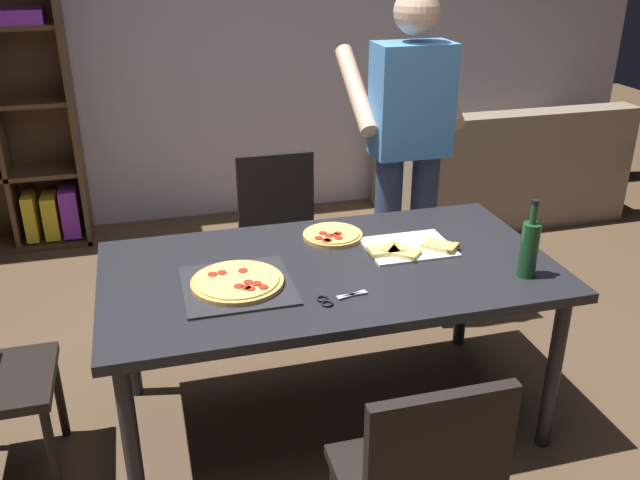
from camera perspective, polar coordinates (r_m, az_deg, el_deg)
name	(u,v)px	position (r m, az deg, el deg)	size (l,w,h in m)	color
ground_plane	(329,416)	(3.15, 0.74, -14.48)	(12.00, 12.00, 0.00)	brown
back_wall	(228,22)	(5.04, -7.67, 17.55)	(6.40, 0.10, 2.80)	#BCB7C6
dining_table	(330,281)	(2.78, 0.81, -3.45)	(1.81, 0.97, 0.75)	#232328
chair_far_side	(280,228)	(3.70, -3.32, 0.98)	(0.42, 0.42, 0.90)	black
couch	(500,176)	(5.33, 14.78, 5.19)	(1.70, 0.86, 0.85)	gray
person_serving_pizza	(408,144)	(3.51, 7.37, 7.96)	(0.55, 0.54, 1.75)	#38476B
pepperoni_pizza_on_tray	(237,283)	(2.60, -6.90, -3.59)	(0.41, 0.41, 0.04)	#2D2D33
pizza_slices_on_towel	(409,248)	(2.90, 7.44, -0.67)	(0.39, 0.29, 0.03)	white
wine_bottle	(529,248)	(2.74, 17.05, -0.63)	(0.07, 0.07, 0.32)	#194723
kitchen_scissors	(335,299)	(2.50, 1.24, -4.92)	(0.20, 0.09, 0.01)	silver
second_pizza_plain	(333,235)	(3.00, 1.06, 0.43)	(0.26, 0.26, 0.03)	tan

